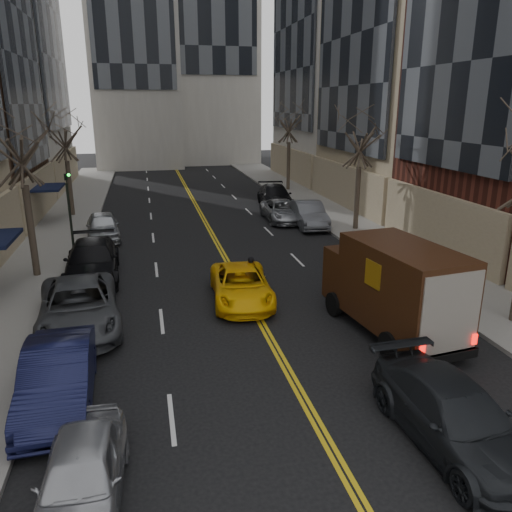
{
  "coord_description": "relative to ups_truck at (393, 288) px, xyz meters",
  "views": [
    {
      "loc": [
        -3.78,
        -2.98,
        7.59
      ],
      "look_at": [
        0.05,
        14.12,
        2.2
      ],
      "focal_mm": 35.0,
      "sensor_mm": 36.0,
      "label": 1
    }
  ],
  "objects": [
    {
      "name": "parked_rt_c",
      "position": [
        1.66,
        21.82,
        -0.81
      ],
      "size": [
        2.9,
        5.87,
        1.64
      ],
      "primitive_type": "imported",
      "rotation": [
        0.0,
        0.0,
        -0.11
      ],
      "color": "black",
      "rests_on": "ground"
    },
    {
      "name": "ups_truck",
      "position": [
        0.0,
        0.0,
        0.0
      ],
      "size": [
        2.99,
        6.15,
        3.24
      ],
      "rotation": [
        0.0,
        0.0,
        0.13
      ],
      "color": "black",
      "rests_on": "ground"
    },
    {
      "name": "parked_rt_a",
      "position": [
        2.17,
        15.36,
        -0.84
      ],
      "size": [
        2.09,
        4.96,
        1.59
      ],
      "primitive_type": "imported",
      "rotation": [
        0.0,
        0.0,
        -0.08
      ],
      "color": "#52545B",
      "rests_on": "ground"
    },
    {
      "name": "parked_lf_b",
      "position": [
        -10.43,
        -2.03,
        -0.84
      ],
      "size": [
        1.87,
        4.87,
        1.58
      ],
      "primitive_type": "imported",
      "rotation": [
        0.0,
        0.0,
        0.04
      ],
      "color": "black",
      "rests_on": "ground"
    },
    {
      "name": "tree_rt_mid",
      "position": [
        4.67,
        13.67,
        4.53
      ],
      "size": [
        3.2,
        3.2,
        8.32
      ],
      "color": "#382D23",
      "rests_on": "sidewalk_right"
    },
    {
      "name": "taxi",
      "position": [
        -4.43,
        3.92,
        -0.96
      ],
      "size": [
        2.61,
        5.02,
        1.35
      ],
      "primitive_type": "imported",
      "rotation": [
        0.0,
        0.0,
        -0.08
      ],
      "color": "yellow",
      "rests_on": "ground"
    },
    {
      "name": "tree_lf_mid",
      "position": [
        -12.93,
        8.67,
        4.96
      ],
      "size": [
        3.2,
        3.2,
        8.91
      ],
      "color": "#382D23",
      "rests_on": "sidewalk_left"
    },
    {
      "name": "traffic_signal",
      "position": [
        -11.52,
        10.67,
        1.18
      ],
      "size": [
        0.29,
        0.26,
        4.7
      ],
      "color": "black",
      "rests_on": "sidewalk_left"
    },
    {
      "name": "sidewalk_right",
      "position": [
        4.87,
        15.67,
        -1.56
      ],
      "size": [
        4.0,
        66.0,
        0.15
      ],
      "primitive_type": "cube",
      "color": "slate",
      "rests_on": "ground"
    },
    {
      "name": "parked_lf_a",
      "position": [
        -9.47,
        -5.77,
        -0.95
      ],
      "size": [
        1.76,
        4.06,
        1.36
      ],
      "primitive_type": "imported",
      "rotation": [
        0.0,
        0.0,
        -0.04
      ],
      "color": "#A7A9AF",
      "rests_on": "ground"
    },
    {
      "name": "parked_lf_e",
      "position": [
        -10.43,
        14.98,
        -0.87
      ],
      "size": [
        2.24,
        4.66,
        1.53
      ],
      "primitive_type": "imported",
      "rotation": [
        0.0,
        0.0,
        0.1
      ],
      "color": "#A9ADB1",
      "rests_on": "ground"
    },
    {
      "name": "tree_lf_far",
      "position": [
        -12.93,
        21.67,
        4.39
      ],
      "size": [
        3.2,
        3.2,
        8.12
      ],
      "color": "#382D23",
      "rests_on": "sidewalk_left"
    },
    {
      "name": "tree_rt_far",
      "position": [
        4.67,
        28.67,
        5.11
      ],
      "size": [
        3.2,
        3.2,
        9.11
      ],
      "color": "#382D23",
      "rests_on": "sidewalk_right"
    },
    {
      "name": "pedestrian",
      "position": [
        -3.81,
        4.85,
        -0.87
      ],
      "size": [
        0.46,
        0.62,
        1.53
      ],
      "primitive_type": "imported",
      "rotation": [
        0.0,
        0.0,
        1.75
      ],
      "color": "black",
      "rests_on": "ground"
    },
    {
      "name": "parked_rt_b",
      "position": [
        0.97,
        17.27,
        -0.95
      ],
      "size": [
        2.38,
        4.98,
        1.37
      ],
      "primitive_type": "imported",
      "rotation": [
        0.0,
        0.0,
        -0.02
      ],
      "color": "#A4A7AC",
      "rests_on": "ground"
    },
    {
      "name": "parked_lf_d",
      "position": [
        -10.43,
        8.06,
        -0.82
      ],
      "size": [
        2.49,
        5.72,
        1.64
      ],
      "primitive_type": "imported",
      "rotation": [
        0.0,
        0.0,
        0.03
      ],
      "color": "black",
      "rests_on": "ground"
    },
    {
      "name": "sidewalk_left",
      "position": [
        -13.13,
        15.67,
        -1.56
      ],
      "size": [
        4.0,
        66.0,
        0.15
      ],
      "primitive_type": "cube",
      "color": "slate",
      "rests_on": "ground"
    },
    {
      "name": "parked_lf_c",
      "position": [
        -10.43,
        2.74,
        -0.83
      ],
      "size": [
        3.26,
        6.01,
        1.6
      ],
      "primitive_type": "imported",
      "rotation": [
        0.0,
        0.0,
        0.11
      ],
      "color": "#44474B",
      "rests_on": "ground"
    },
    {
      "name": "observer_sedan",
      "position": [
        -1.34,
        -5.73,
        -0.89
      ],
      "size": [
        2.29,
        5.21,
        1.49
      ],
      "rotation": [
        0.0,
        0.0,
        0.04
      ],
      "color": "black",
      "rests_on": "ground"
    }
  ]
}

